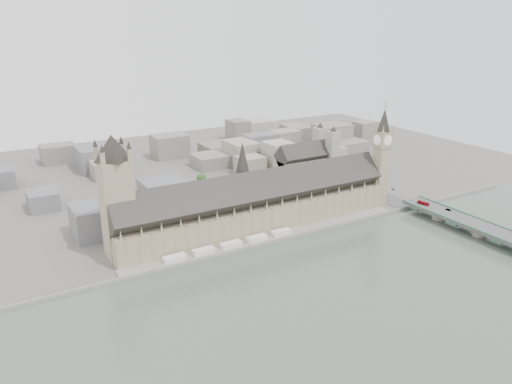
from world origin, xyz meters
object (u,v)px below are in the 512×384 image
palace_of_westminster (256,205)px  red_bus_north (423,203)px  elizabeth_tower (382,151)px  westminster_bridge (473,228)px  victoria_tower (116,191)px  car_silver (448,210)px  car_approach (393,189)px  westminster_abbey (307,166)px

palace_of_westminster → red_bus_north: palace_of_westminster is taller
elizabeth_tower → westminster_bridge: elizabeth_tower is taller
westminster_bridge → victoria_tower: bearing=158.2°
westminster_bridge → red_bus_north: bearing=93.5°
car_silver → car_approach: 70.89m
elizabeth_tower → car_silver: size_ratio=21.85×
palace_of_westminster → car_silver: size_ratio=53.87×
palace_of_westminster → victoria_tower: 126.41m
victoria_tower → westminster_abbey: size_ratio=1.47×
palace_of_westminster → westminster_bridge: 195.05m
westminster_bridge → car_approach: bearing=87.6°
palace_of_westminster → westminster_bridge: (162.00, -107.20, -17.58)m
elizabeth_tower → red_bus_north: elizabeth_tower is taller
victoria_tower → car_approach: 291.91m
victoria_tower → car_approach: (288.31, -11.22, -44.29)m
red_bus_north → car_silver: (8.07, -23.15, -0.86)m
car_silver → westminster_bridge: bearing=-110.6°
westminster_bridge → red_bus_north: (-3.31, 54.54, 6.80)m
westminster_abbey → red_bus_north: westminster_abbey is taller
westminster_abbey → car_approach: 98.51m
red_bus_north → car_silver: bearing=-80.8°
elizabeth_tower → victoria_tower: elizabeth_tower is taller
palace_of_westminster → car_silver: bearing=-24.4°
palace_of_westminster → car_silver: (166.76, -75.82, -11.65)m
elizabeth_tower → westminster_abbey: (-27.08, 87.00, -33.01)m
westminster_bridge → red_bus_north: 55.06m
palace_of_westminster → elizabeth_tower: bearing=-4.8°
palace_of_westminster → elizabeth_tower: (138.00, -11.70, 35.38)m
palace_of_westminster → victoria_tower: bearing=177.0°
car_silver → palace_of_westminster: bearing=143.6°
westminster_bridge → westminster_abbey: westminster_abbey is taller
elizabeth_tower → westminster_abbey: size_ratio=1.58×
victoria_tower → westminster_bridge: bearing=-21.8°
palace_of_westminster → elizabeth_tower: size_ratio=2.47×
westminster_bridge → red_bus_north: red_bus_north is taller
victoria_tower → westminster_bridge: victoria_tower is taller
palace_of_westminster → car_silver: 183.56m
victoria_tower → red_bus_north: victoria_tower is taller
victoria_tower → red_bus_north: 290.07m
car_approach → westminster_abbey: bearing=121.5°
red_bus_north → westminster_abbey: bearing=100.5°
elizabeth_tower → victoria_tower: bearing=176.0°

